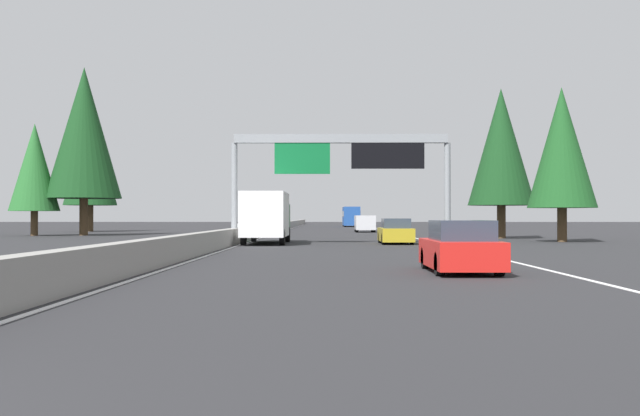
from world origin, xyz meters
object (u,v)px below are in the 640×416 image
(oncoming_near, at_px, (249,225))
(conifer_right_near, at_px, (562,148))
(minivan_far_center, at_px, (365,223))
(bus_far_left, at_px, (351,216))
(conifer_left_near, at_px, (35,167))
(sedan_distant_b, at_px, (396,232))
(conifer_right_mid, at_px, (501,147))
(sign_gantry_overhead, at_px, (344,157))
(conifer_left_mid, at_px, (84,133))
(conifer_left_far, at_px, (90,159))
(sedan_near_center, at_px, (460,248))
(box_truck_mid_right, at_px, (267,216))

(oncoming_near, relative_size, conifer_right_near, 0.46)
(minivan_far_center, height_order, bus_far_left, bus_far_left)
(conifer_left_near, bearing_deg, oncoming_near, -49.49)
(minivan_far_center, bearing_deg, conifer_left_near, 117.54)
(sedan_distant_b, relative_size, conifer_right_mid, 0.40)
(sign_gantry_overhead, bearing_deg, bus_far_left, -2.15)
(bus_far_left, xyz_separation_m, conifer_left_mid, (-56.96, 24.22, 6.88))
(sedan_distant_b, bearing_deg, conifer_left_mid, 51.83)
(minivan_far_center, relative_size, conifer_left_far, 0.39)
(bus_far_left, height_order, conifer_left_near, conifer_left_near)
(minivan_far_center, xyz_separation_m, conifer_left_mid, (-13.61, 24.23, 7.65))
(conifer_left_mid, height_order, conifer_left_far, conifer_left_mid)
(conifer_left_far, bearing_deg, sedan_distant_b, -140.81)
(sedan_near_center, bearing_deg, minivan_far_center, -0.08)
(box_truck_mid_right, height_order, conifer_left_mid, conifer_left_mid)
(oncoming_near, xyz_separation_m, conifer_left_far, (3.54, 17.18, 7.02))
(sign_gantry_overhead, distance_m, conifer_right_mid, 16.16)
(sign_gantry_overhead, xyz_separation_m, box_truck_mid_right, (0.41, 4.48, -3.43))
(conifer_right_mid, bearing_deg, bus_far_left, 7.68)
(sedan_distant_b, xyz_separation_m, conifer_left_near, (18.15, 28.12, 4.95))
(sedan_near_center, distance_m, conifer_left_near, 49.34)
(conifer_left_near, bearing_deg, sign_gantry_overhead, -126.14)
(conifer_right_near, height_order, conifer_left_far, conifer_left_far)
(sedan_distant_b, distance_m, conifer_left_near, 33.84)
(conifer_right_mid, relative_size, conifer_left_near, 1.17)
(sedan_near_center, relative_size, oncoming_near, 1.00)
(bus_far_left, bearing_deg, conifer_right_mid, -172.32)
(conifer_left_mid, xyz_separation_m, conifer_left_far, (16.45, 4.67, -0.90))
(box_truck_mid_right, xyz_separation_m, conifer_left_mid, (18.92, 16.87, 6.99))
(oncoming_near, distance_m, conifer_right_near, 36.86)
(sedan_near_center, height_order, sedan_distant_b, same)
(box_truck_mid_right, xyz_separation_m, conifer_right_near, (3.11, -18.15, 4.25))
(conifer_right_near, relative_size, conifer_left_mid, 0.68)
(oncoming_near, relative_size, conifer_left_near, 0.47)
(box_truck_mid_right, distance_m, conifer_left_far, 41.86)
(conifer_left_mid, distance_m, conifer_left_far, 17.13)
(conifer_left_near, distance_m, conifer_left_mid, 4.89)
(conifer_right_mid, bearing_deg, conifer_right_near, -165.10)
(bus_far_left, distance_m, conifer_left_near, 64.47)
(bus_far_left, xyz_separation_m, conifer_left_near, (-57.95, 27.98, 3.92))
(minivan_far_center, bearing_deg, conifer_left_mid, 119.32)
(sedan_distant_b, distance_m, minivan_far_center, 32.75)
(oncoming_near, distance_m, conifer_left_near, 21.97)
(oncoming_near, xyz_separation_m, conifer_left_mid, (-12.91, 12.51, 7.92))
(oncoming_near, height_order, conifer_right_near, conifer_right_near)
(sedan_distant_b, relative_size, minivan_far_center, 0.88)
(bus_far_left, bearing_deg, sedan_distant_b, -179.90)
(conifer_left_near, height_order, conifer_left_far, conifer_left_far)
(sedan_distant_b, bearing_deg, sedan_near_center, 179.48)
(oncoming_near, distance_m, conifer_left_far, 18.89)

